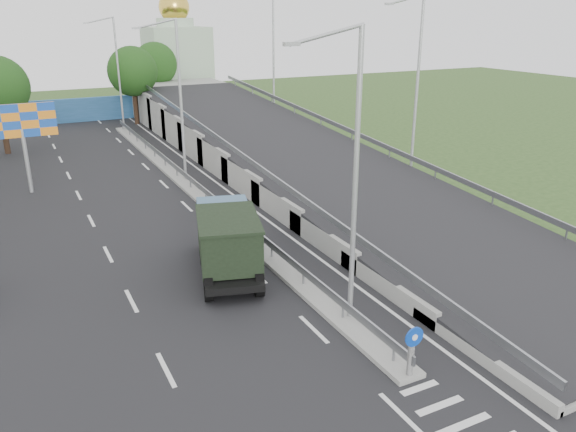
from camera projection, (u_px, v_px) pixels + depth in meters
ground at (460, 424)px, 15.28m from camera, size 160.00×160.00×0.00m
road_surface at (160, 217)px, 30.79m from camera, size 26.00×90.00×0.04m
median at (191, 189)px, 35.38m from camera, size 1.00×44.00×0.20m
overpass_ramp at (296, 151)px, 38.00m from camera, size 10.00×50.00×3.50m
median_guardrail at (190, 179)px, 35.16m from camera, size 0.09×44.00×0.71m
sign_bollard at (412, 351)px, 16.75m from camera, size 0.64×0.23×1.67m
lamp_post_near at (351, 166)px, 18.38m from camera, size 2.74×0.18×10.08m
lamp_post_mid at (177, 93)px, 35.16m from camera, size 2.74×0.18×10.08m
lamp_post_far at (116, 67)px, 51.95m from camera, size 2.74×0.18×10.08m
blue_wall at (68, 111)px, 56.81m from camera, size 30.00×0.50×2.40m
church at (177, 59)px, 68.06m from camera, size 7.00×7.00×13.80m
billboard at (21, 126)px, 33.53m from camera, size 4.00×0.24×5.50m
tree_median_far at (132, 71)px, 54.64m from camera, size 4.80×4.80×7.60m
tree_ramp_far at (155, 64)px, 62.21m from camera, size 4.80×4.80×7.60m
dump_truck at (227, 238)px, 23.80m from camera, size 3.89×6.67×2.77m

